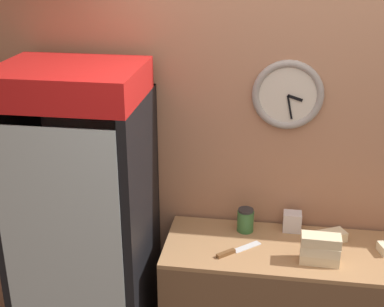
{
  "coord_description": "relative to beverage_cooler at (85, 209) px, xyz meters",
  "views": [
    {
      "loc": [
        -0.24,
        -1.88,
        2.59
      ],
      "look_at": [
        -0.66,
        0.83,
        1.46
      ],
      "focal_mm": 50.0,
      "sensor_mm": 36.0,
      "label": 1
    }
  ],
  "objects": [
    {
      "name": "sandwich_flat_left",
      "position": [
        1.45,
        0.14,
        -0.14
      ],
      "size": [
        0.21,
        0.17,
        0.06
      ],
      "color": "beige",
      "rests_on": "prep_counter"
    },
    {
      "name": "chefs_knife",
      "position": [
        0.89,
        -0.08,
        -0.16
      ],
      "size": [
        0.25,
        0.23,
        0.02
      ],
      "color": "silver",
      "rests_on": "prep_counter"
    },
    {
      "name": "wall_back",
      "position": [
        1.3,
        0.35,
        0.28
      ],
      "size": [
        5.2,
        0.1,
        2.7
      ],
      "color": "#AD7A5B",
      "rests_on": "ground_plane"
    },
    {
      "name": "condiment_jar",
      "position": [
        0.95,
        0.18,
        -0.1
      ],
      "size": [
        0.1,
        0.1,
        0.15
      ],
      "color": "#336B38",
      "rests_on": "prep_counter"
    },
    {
      "name": "beverage_cooler",
      "position": [
        0.0,
        0.0,
        0.0
      ],
      "size": [
        0.77,
        0.7,
        1.95
      ],
      "color": "black",
      "rests_on": "ground_plane"
    },
    {
      "name": "sandwich_stack_bottom",
      "position": [
        1.37,
        -0.1,
        -0.14
      ],
      "size": [
        0.22,
        0.11,
        0.06
      ],
      "color": "beige",
      "rests_on": "prep_counter"
    },
    {
      "name": "napkin_dispenser",
      "position": [
        1.23,
        0.23,
        -0.11
      ],
      "size": [
        0.11,
        0.09,
        0.12
      ],
      "color": "silver",
      "rests_on": "prep_counter"
    },
    {
      "name": "sandwich_stack_top",
      "position": [
        1.37,
        -0.1,
        -0.03
      ],
      "size": [
        0.22,
        0.1,
        0.06
      ],
      "color": "beige",
      "rests_on": "sandwich_stack_middle"
    },
    {
      "name": "sandwich_stack_middle",
      "position": [
        1.37,
        -0.1,
        -0.09
      ],
      "size": [
        0.22,
        0.11,
        0.06
      ],
      "color": "beige",
      "rests_on": "sandwich_stack_bottom"
    }
  ]
}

